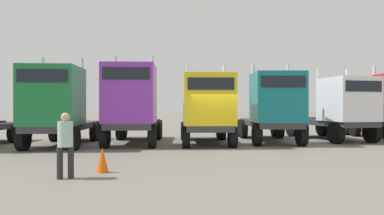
# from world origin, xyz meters

# --- Properties ---
(ground) EXTENTS (200.00, 200.00, 0.00)m
(ground) POSITION_xyz_m (0.00, 0.00, 0.00)
(ground) COLOR slate
(semi_truck_green) EXTENTS (3.29, 6.62, 4.37)m
(semi_truck_green) POSITION_xyz_m (-7.30, 1.85, 1.96)
(semi_truck_green) COLOR #333338
(semi_truck_green) RESTS_ON ground
(semi_truck_purple) EXTENTS (3.46, 6.68, 4.55)m
(semi_truck_purple) POSITION_xyz_m (-3.81, 2.06, 2.05)
(semi_truck_purple) COLOR #333338
(semi_truck_purple) RESTS_ON ground
(semi_truck_yellow) EXTENTS (3.32, 6.29, 4.10)m
(semi_truck_yellow) POSITION_xyz_m (-0.09, 1.44, 1.82)
(semi_truck_yellow) COLOR #333338
(semi_truck_yellow) RESTS_ON ground
(semi_truck_teal) EXTENTS (3.62, 6.79, 4.24)m
(semi_truck_teal) POSITION_xyz_m (3.52, 1.63, 1.90)
(semi_truck_teal) COLOR #333338
(semi_truck_teal) RESTS_ON ground
(semi_truck_white) EXTENTS (2.78, 5.80, 4.10)m
(semi_truck_white) POSITION_xyz_m (7.68, 1.92, 1.84)
(semi_truck_white) COLOR #333338
(semi_truck_white) RESTS_ON ground
(visitor_with_camera) EXTENTS (0.46, 0.45, 1.78)m
(visitor_with_camera) POSITION_xyz_m (-5.65, -5.57, 1.04)
(visitor_with_camera) COLOR #262626
(visitor_with_camera) RESTS_ON ground
(traffic_cone_near) EXTENTS (0.36, 0.36, 0.75)m
(traffic_cone_near) POSITION_xyz_m (-4.73, -4.86, 0.37)
(traffic_cone_near) COLOR #F2590C
(traffic_cone_near) RESTS_ON ground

